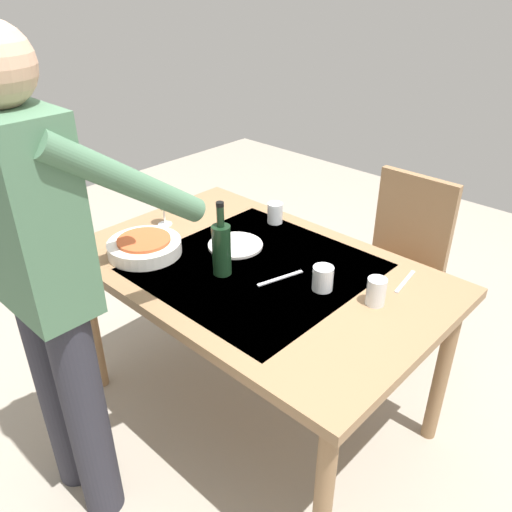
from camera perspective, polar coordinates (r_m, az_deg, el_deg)
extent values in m
plane|color=#9E9384|center=(2.50, 0.00, -16.27)|extent=(6.00, 6.00, 0.00)
cube|color=#93704C|center=(2.04, 0.00, -1.71)|extent=(1.45, 0.94, 0.04)
cube|color=beige|center=(2.03, 0.00, -1.28)|extent=(0.80, 0.80, 0.00)
cylinder|color=#93704C|center=(2.27, 19.80, -11.90)|extent=(0.06, 0.06, 0.72)
cylinder|color=#93704C|center=(2.88, -4.09, -0.50)|extent=(0.06, 0.06, 0.72)
cylinder|color=#93704C|center=(1.76, 7.39, -25.31)|extent=(0.06, 0.06, 0.72)
cylinder|color=#93704C|center=(2.50, -17.64, -7.16)|extent=(0.06, 0.06, 0.72)
cube|color=brown|center=(2.65, 14.40, -2.04)|extent=(0.40, 0.40, 0.04)
cube|color=#93704C|center=(2.68, 16.99, 3.93)|extent=(0.40, 0.04, 0.45)
cylinder|color=#93704C|center=(2.84, 18.53, -5.78)|extent=(0.04, 0.04, 0.43)
cylinder|color=#93704C|center=(2.96, 12.71, -3.32)|extent=(0.04, 0.04, 0.43)
cylinder|color=#93704C|center=(2.58, 15.11, -9.09)|extent=(0.04, 0.04, 0.43)
cylinder|color=#93704C|center=(2.71, 8.90, -6.21)|extent=(0.04, 0.04, 0.43)
cylinder|color=#2D2D38|center=(2.07, -20.94, -13.73)|extent=(0.14, 0.14, 0.88)
cylinder|color=#2D2D38|center=(1.93, -18.05, -16.81)|extent=(0.14, 0.14, 0.88)
cube|color=#4C7556|center=(1.60, -23.95, 4.25)|extent=(0.36, 0.20, 0.60)
cylinder|color=#4C7556|center=(1.81, -20.00, 10.36)|extent=(0.08, 0.52, 0.40)
cylinder|color=#4C7556|center=(1.53, -13.75, 7.91)|extent=(0.08, 0.52, 0.40)
cylinder|color=black|center=(1.95, -3.81, 0.64)|extent=(0.07, 0.07, 0.20)
cylinder|color=black|center=(1.88, -3.94, 4.37)|extent=(0.03, 0.03, 0.08)
cylinder|color=black|center=(1.86, -3.99, 5.71)|extent=(0.03, 0.03, 0.02)
cylinder|color=white|center=(2.40, -9.97, 3.45)|extent=(0.06, 0.06, 0.01)
cylinder|color=white|center=(2.38, -10.05, 4.27)|extent=(0.01, 0.01, 0.07)
cone|color=white|center=(2.35, -10.20, 5.87)|extent=(0.07, 0.07, 0.07)
cylinder|color=beige|center=(2.36, -10.15, 5.37)|extent=(0.03, 0.03, 0.03)
cylinder|color=silver|center=(2.37, 2.11, 4.75)|extent=(0.07, 0.07, 0.09)
cylinder|color=silver|center=(1.84, 13.08, -3.82)|extent=(0.07, 0.07, 0.10)
cylinder|color=silver|center=(1.89, 7.36, -2.44)|extent=(0.08, 0.08, 0.09)
cylinder|color=white|center=(2.16, -12.15, 0.93)|extent=(0.30, 0.30, 0.05)
cylinder|color=#C6562D|center=(2.15, -12.22, 1.46)|extent=(0.22, 0.22, 0.03)
cylinder|color=white|center=(2.18, -2.28, 1.20)|extent=(0.23, 0.23, 0.01)
cube|color=silver|center=(1.96, 2.76, -2.41)|extent=(0.07, 0.20, 0.00)
cube|color=silver|center=(2.02, 16.09, -2.70)|extent=(0.04, 0.18, 0.00)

